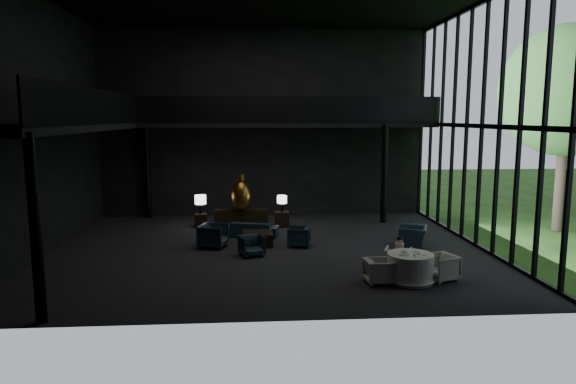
{
  "coord_description": "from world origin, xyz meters",
  "views": [
    {
      "loc": [
        -0.54,
        -16.35,
        4.3
      ],
      "look_at": [
        0.64,
        0.5,
        1.82
      ],
      "focal_mm": 32.0,
      "sensor_mm": 36.0,
      "label": 1
    }
  ],
  "objects": [
    {
      "name": "mezzanine_left",
      "position": [
        -6.0,
        0.0,
        4.0
      ],
      "size": [
        2.0,
        12.0,
        0.25
      ],
      "primitive_type": "cube",
      "color": "black",
      "rests_on": "wall_left"
    },
    {
      "name": "plate_b",
      "position": [
        3.8,
        -3.43,
        0.76
      ],
      "size": [
        0.25,
        0.25,
        0.01
      ],
      "primitive_type": "cylinder",
      "rotation": [
        0.0,
        0.0,
        0.13
      ],
      "color": "white",
      "rests_on": "dining_table"
    },
    {
      "name": "lounge_armchair_south",
      "position": [
        -0.58,
        -0.75,
        0.33
      ],
      "size": [
        0.8,
        0.77,
        0.66
      ],
      "primitive_type": "imported",
      "rotation": [
        0.0,
        0.0,
        0.33
      ],
      "color": "black",
      "rests_on": "floor"
    },
    {
      "name": "column_ne",
      "position": [
        4.8,
        4.0,
        2.0
      ],
      "size": [
        0.24,
        0.24,
        4.0
      ],
      "primitive_type": "cylinder",
      "color": "black",
      "rests_on": "floor"
    },
    {
      "name": "bronze_urn",
      "position": [
        -0.99,
        3.49,
        1.27
      ],
      "size": [
        0.76,
        0.76,
        1.42
      ],
      "color": "#B4783B",
      "rests_on": "console"
    },
    {
      "name": "table_lamp_right",
      "position": [
        0.61,
        3.46,
        1.06
      ],
      "size": [
        0.38,
        0.38,
        0.64
      ],
      "color": "black",
      "rests_on": "side_table_right"
    },
    {
      "name": "dining_chair_west",
      "position": [
        2.73,
        -3.64,
        0.32
      ],
      "size": [
        0.63,
        0.67,
        0.64
      ],
      "primitive_type": "imported",
      "rotation": [
        0.0,
        0.0,
        1.65
      ],
      "color": "#A4A4A0",
      "rests_on": "floor"
    },
    {
      "name": "mezzanine_back",
      "position": [
        1.0,
        5.0,
        4.0
      ],
      "size": [
        12.0,
        2.0,
        0.25
      ],
      "primitive_type": "cube",
      "color": "black",
      "rests_on": "wall_back"
    },
    {
      "name": "dining_chair_east",
      "position": [
        4.43,
        -3.5,
        0.37
      ],
      "size": [
        0.88,
        0.91,
        0.75
      ],
      "primitive_type": "imported",
      "rotation": [
        0.0,
        0.0,
        -1.23
      ],
      "color": "#AAA9A8",
      "rests_on": "floor"
    },
    {
      "name": "saucer",
      "position": [
        3.88,
        -3.74,
        0.76
      ],
      "size": [
        0.16,
        0.16,
        0.01
      ],
      "primitive_type": "cylinder",
      "rotation": [
        0.0,
        0.0,
        -0.24
      ],
      "color": "white",
      "rests_on": "dining_table"
    },
    {
      "name": "plate_a",
      "position": [
        3.37,
        -3.67,
        0.76
      ],
      "size": [
        0.33,
        0.33,
        0.02
      ],
      "primitive_type": "cylinder",
      "rotation": [
        0.0,
        0.0,
        -0.26
      ],
      "color": "white",
      "rests_on": "dining_table"
    },
    {
      "name": "wall_back",
      "position": [
        0.0,
        6.0,
        4.0
      ],
      "size": [
        14.0,
        0.04,
        8.0
      ],
      "primitive_type": "cube",
      "color": "black",
      "rests_on": "ground"
    },
    {
      "name": "wall_left",
      "position": [
        -7.0,
        0.0,
        4.0
      ],
      "size": [
        0.04,
        12.0,
        8.0
      ],
      "primitive_type": "cube",
      "color": "black",
      "rests_on": "ground"
    },
    {
      "name": "child",
      "position": [
        3.55,
        -2.63,
        0.72
      ],
      "size": [
        0.25,
        0.25,
        0.55
      ],
      "rotation": [
        0.0,
        0.0,
        3.14
      ],
      "color": "pink",
      "rests_on": "dining_chair_north"
    },
    {
      "name": "tree_near",
      "position": [
        11.0,
        2.0,
        5.23
      ],
      "size": [
        4.8,
        4.8,
        7.65
      ],
      "color": "#382D23",
      "rests_on": "garden_ground"
    },
    {
      "name": "sofa",
      "position": [
        -0.57,
        1.89,
        0.33
      ],
      "size": [
        1.78,
        0.86,
        0.67
      ],
      "primitive_type": "imported",
      "rotation": [
        0.0,
        0.0,
        2.92
      ],
      "color": "black",
      "rests_on": "floor"
    },
    {
      "name": "lounge_armchair_west",
      "position": [
        -1.86,
        0.37,
        0.48
      ],
      "size": [
        1.08,
        1.12,
        0.96
      ],
      "primitive_type": "imported",
      "rotation": [
        0.0,
        0.0,
        1.31
      ],
      "color": "#182E37",
      "rests_on": "floor"
    },
    {
      "name": "cream_pot",
      "position": [
        3.59,
        -3.86,
        0.78
      ],
      "size": [
        0.07,
        0.07,
        0.07
      ],
      "primitive_type": "cylinder",
      "rotation": [
        0.0,
        0.0,
        -0.19
      ],
      "color": "#99999E",
      "rests_on": "dining_table"
    },
    {
      "name": "cereal_bowl",
      "position": [
        3.44,
        -3.45,
        0.79
      ],
      "size": [
        0.15,
        0.15,
        0.08
      ],
      "primitive_type": "ellipsoid",
      "color": "white",
      "rests_on": "dining_table"
    },
    {
      "name": "coffee_cup",
      "position": [
        3.76,
        -3.67,
        0.79
      ],
      "size": [
        0.1,
        0.1,
        0.06
      ],
      "primitive_type": "cylinder",
      "rotation": [
        0.0,
        0.0,
        0.28
      ],
      "color": "white",
      "rests_on": "saucer"
    },
    {
      "name": "coffee_table",
      "position": [
        -0.38,
        0.6,
        0.22
      ],
      "size": [
        1.01,
        1.01,
        0.44
      ],
      "primitive_type": "cube",
      "rotation": [
        0.0,
        0.0,
        0.02
      ],
      "color": "black",
      "rests_on": "floor"
    },
    {
      "name": "console",
      "position": [
        -0.99,
        3.73,
        0.33
      ],
      "size": [
        2.09,
        0.48,
        0.67
      ],
      "primitive_type": "cube",
      "color": "black",
      "rests_on": "floor"
    },
    {
      "name": "dining_table",
      "position": [
        3.57,
        -3.57,
        0.33
      ],
      "size": [
        1.37,
        1.37,
        0.75
      ],
      "color": "white",
      "rests_on": "floor"
    },
    {
      "name": "table_lamp_left",
      "position": [
        -2.59,
        3.74,
        1.04
      ],
      "size": [
        0.44,
        0.44,
        0.74
      ],
      "color": "black",
      "rests_on": "side_table_left"
    },
    {
      "name": "lounge_armchair_east",
      "position": [
        0.99,
        0.34,
        0.34
      ],
      "size": [
        0.75,
        0.78,
        0.69
      ],
      "primitive_type": "imported",
      "rotation": [
        0.0,
        0.0,
        -1.77
      ],
      "color": "black",
      "rests_on": "floor"
    },
    {
      "name": "column_sw",
      "position": [
        -5.0,
        -5.7,
        2.0
      ],
      "size": [
        0.24,
        0.24,
        4.0
      ],
      "primitive_type": "cylinder",
      "color": "black",
      "rests_on": "floor"
    },
    {
      "name": "dining_chair_north",
      "position": [
        3.52,
        -2.62,
        0.34
      ],
      "size": [
        0.85,
        0.83,
        0.69
      ],
      "primitive_type": "imported",
      "rotation": [
        0.0,
        0.0,
        2.75
      ],
      "color": "#BEB5A1",
      "rests_on": "floor"
    },
    {
      "name": "side_table_right",
      "position": [
        0.61,
        3.51,
        0.3
      ],
      "size": [
        0.55,
        0.55,
        0.61
      ],
      "primitive_type": "cube",
      "color": "black",
      "rests_on": "floor"
    },
    {
      "name": "wall_front",
      "position": [
        0.0,
        -6.0,
        4.0
      ],
      "size": [
        14.0,
        0.04,
        8.0
      ],
      "primitive_type": "cube",
      "color": "black",
      "rests_on": "ground"
    },
    {
      "name": "floor",
      "position": [
        0.0,
        0.0,
        0.0
      ],
      "size": [
        14.0,
        12.0,
        0.02
      ],
      "primitive_type": "cube",
      "color": "black",
      "rests_on": "ground"
    },
    {
      "name": "column_nw",
      "position": [
        -5.0,
        5.7,
        2.0
      ],
      "size": [
        0.24,
        0.24,
        4.0
      ],
      "primitive_type": "cylinder",
      "color": "black",
      "rests_on": "floor"
    },
    {
      "name": "window_armchair",
      "position": [
        4.83,
        0.14,
        0.42
      ],
      "size": [
        0.91,
        1.11,
        0.83
      ],
      "primitive_type": "imported",
      "rotation": [
        0.0,
        0.0,
        -1.93
      ],
      "color": "#1C2C32",
      "rests_on": "floor"
    },
    {
      "name": "side_table_left",
      "position": [
        -2.59,
        3.73,
        0.26
      ],
      "size": [
        0.47,
        0.47,
        0.51
      ],
      "primitive_type": "cube",
      "color": "black",
      "rests_on": "floor"
    },
    {
      "name": "curtain_wall",
      "position": [
        6.95,
        0.0,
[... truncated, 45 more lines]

